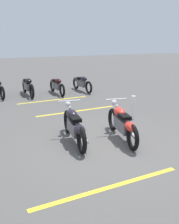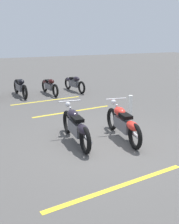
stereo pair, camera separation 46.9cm
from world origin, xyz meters
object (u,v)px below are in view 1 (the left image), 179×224
at_px(motorcycle_dark_foreground, 75,126).
at_px(motorcycle_row_far_left, 82,83).
at_px(motorcycle_row_center, 28,86).
at_px(bollard_post, 133,108).
at_px(motorcycle_bright_foreground, 123,124).
at_px(motorcycle_row_left, 57,85).

height_order(motorcycle_dark_foreground, motorcycle_row_far_left, motorcycle_dark_foreground).
height_order(motorcycle_row_center, bollard_post, motorcycle_row_center).
relative_size(motorcycle_bright_foreground, motorcycle_dark_foreground, 1.00).
height_order(motorcycle_row_far_left, bollard_post, bollard_post).
xyz_separation_m(motorcycle_bright_foreground, motorcycle_row_center, (6.93, 1.25, -0.01)).
bearing_deg(motorcycle_row_far_left, motorcycle_bright_foreground, -17.45).
height_order(motorcycle_bright_foreground, motorcycle_row_left, motorcycle_bright_foreground).
distance_m(motorcycle_dark_foreground, bollard_post, 2.83).
bearing_deg(motorcycle_bright_foreground, bollard_post, -30.37).
height_order(motorcycle_bright_foreground, motorcycle_row_far_left, motorcycle_bright_foreground).
distance_m(motorcycle_row_far_left, motorcycle_row_left, 1.37).
relative_size(motorcycle_dark_foreground, motorcycle_row_far_left, 1.08).
distance_m(motorcycle_bright_foreground, bollard_post, 2.00).
bearing_deg(motorcycle_bright_foreground, motorcycle_row_far_left, -2.87).
xyz_separation_m(motorcycle_bright_foreground, motorcycle_dark_foreground, (0.32, 1.27, 0.00)).
bearing_deg(bollard_post, motorcycle_row_left, 12.74).
xyz_separation_m(motorcycle_row_center, bollard_post, (-5.39, -2.53, -0.05)).
relative_size(motorcycle_bright_foreground, motorcycle_row_left, 1.09).
bearing_deg(bollard_post, motorcycle_bright_foreground, 140.33).
bearing_deg(bollard_post, motorcycle_dark_foreground, 115.57).
bearing_deg(motorcycle_row_center, bollard_post, 23.65).
xyz_separation_m(motorcycle_dark_foreground, motorcycle_row_far_left, (6.52, -2.75, -0.04)).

